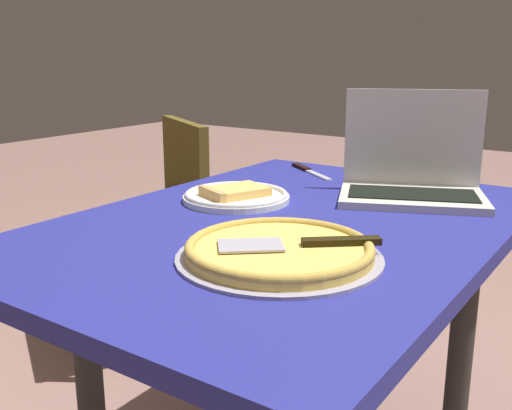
% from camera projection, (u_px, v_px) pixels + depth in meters
% --- Properties ---
extents(dining_table, '(1.19, 0.83, 0.75)m').
position_uv_depth(dining_table, '(287.00, 265.00, 1.28)').
color(dining_table, navy).
rests_on(dining_table, ground_plane).
extents(laptop, '(0.34, 0.40, 0.26)m').
position_uv_depth(laptop, '(412.00, 175.00, 1.43)').
color(laptop, beige).
rests_on(laptop, dining_table).
extents(pizza_plate, '(0.25, 0.25, 0.04)m').
position_uv_depth(pizza_plate, '(236.00, 196.00, 1.41)').
color(pizza_plate, white).
rests_on(pizza_plate, dining_table).
extents(pizza_tray, '(0.36, 0.36, 0.03)m').
position_uv_depth(pizza_tray, '(280.00, 250.00, 1.02)').
color(pizza_tray, '#9792A5').
rests_on(pizza_tray, dining_table).
extents(table_knife, '(0.15, 0.20, 0.01)m').
position_uv_depth(table_knife, '(308.00, 170.00, 1.76)').
color(table_knife, silver).
rests_on(table_knife, dining_table).
extents(chair_near, '(0.61, 0.61, 0.85)m').
position_uv_depth(chair_near, '(152.00, 215.00, 2.22)').
color(chair_near, '#53451B').
rests_on(chair_near, ground_plane).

